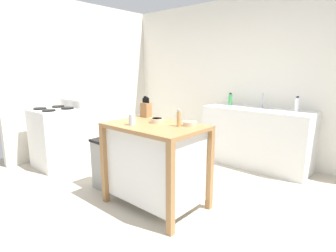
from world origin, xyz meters
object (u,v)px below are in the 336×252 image
(kitchen_island, at_px, (156,161))
(stove, at_px, (56,137))
(trash_bin, at_px, (108,164))
(bottle_dish_soap, at_px, (297,104))
(drinking_cup, at_px, (132,120))
(knife_block, at_px, (146,109))
(sink_faucet, at_px, (262,101))
(bowl_ceramic_small, at_px, (157,120))
(bottle_hand_soap, at_px, (230,99))
(pepper_grinder, at_px, (179,118))
(bowl_ceramic_wide, at_px, (190,123))

(kitchen_island, xyz_separation_m, stove, (-1.98, -0.11, -0.06))
(trash_bin, distance_m, bottle_dish_soap, 2.71)
(drinking_cup, bearing_deg, stove, 177.64)
(knife_block, height_order, sink_faucet, knife_block)
(bowl_ceramic_small, bearing_deg, bottle_hand_soap, 95.28)
(kitchen_island, distance_m, drinking_cup, 0.52)
(knife_block, bearing_deg, bottle_dish_soap, 56.49)
(knife_block, relative_size, bottle_hand_soap, 1.23)
(kitchen_island, xyz_separation_m, trash_bin, (-0.75, -0.08, -0.19))
(knife_block, height_order, pepper_grinder, knife_block)
(drinking_cup, bearing_deg, trash_bin, 170.14)
(bottle_hand_soap, bearing_deg, bowl_ceramic_small, -84.72)
(stove, bearing_deg, kitchen_island, 3.09)
(bottle_dish_soap, distance_m, stove, 3.55)
(sink_faucet, xyz_separation_m, stove, (-2.27, -2.18, -0.54))
(trash_bin, height_order, bottle_dish_soap, bottle_dish_soap)
(bowl_ceramic_small, relative_size, bottle_dish_soap, 0.66)
(kitchen_island, height_order, stove, stove)
(bottle_dish_soap, height_order, stove, bottle_dish_soap)
(pepper_grinder, bearing_deg, bottle_hand_soap, 103.79)
(kitchen_island, bearing_deg, stove, -176.91)
(pepper_grinder, xyz_separation_m, trash_bin, (-1.00, -0.16, -0.68))
(drinking_cup, relative_size, sink_faucet, 0.52)
(pepper_grinder, bearing_deg, sink_faucet, 89.01)
(sink_faucet, bearing_deg, knife_block, -110.18)
(drinking_cup, distance_m, sink_faucet, 2.30)
(sink_faucet, relative_size, bottle_dish_soap, 1.03)
(bottle_hand_soap, bearing_deg, sink_faucet, 7.65)
(bowl_ceramic_small, height_order, bowl_ceramic_wide, bowl_ceramic_small)
(kitchen_island, relative_size, bowl_ceramic_wide, 7.38)
(pepper_grinder, height_order, bottle_dish_soap, bottle_dish_soap)
(drinking_cup, height_order, sink_faucet, sink_faucet)
(knife_block, relative_size, bowl_ceramic_wide, 1.81)
(sink_faucet, bearing_deg, stove, -136.04)
(bottle_dish_soap, relative_size, stove, 0.21)
(kitchen_island, distance_m, stove, 1.99)
(drinking_cup, height_order, trash_bin, drinking_cup)
(bowl_ceramic_small, relative_size, bottle_hand_soap, 0.70)
(pepper_grinder, bearing_deg, kitchen_island, -161.68)
(bowl_ceramic_small, relative_size, drinking_cup, 1.25)
(kitchen_island, bearing_deg, knife_block, 147.69)
(sink_faucet, height_order, stove, sink_faucet)
(pepper_grinder, distance_m, stove, 2.30)
(bottle_dish_soap, bearing_deg, sink_faucet, 175.72)
(knife_block, bearing_deg, drinking_cup, -61.20)
(bowl_ceramic_wide, distance_m, drinking_cup, 0.59)
(kitchen_island, xyz_separation_m, knife_block, (-0.39, 0.25, 0.49))
(bowl_ceramic_wide, relative_size, stove, 0.14)
(bowl_ceramic_small, xyz_separation_m, bottle_dish_soap, (0.84, 1.97, 0.05))
(sink_faucet, distance_m, bottle_hand_soap, 0.51)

